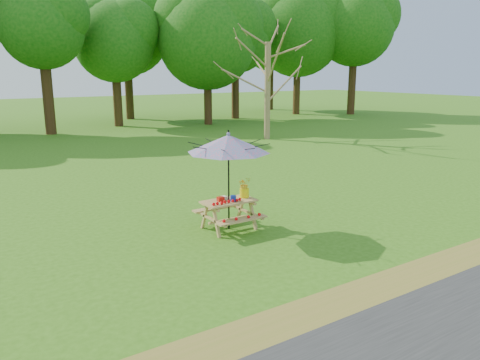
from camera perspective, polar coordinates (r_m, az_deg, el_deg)
ground at (r=9.70m, az=2.79°, el=-7.98°), size 120.00×120.00×0.00m
drygrass_strip at (r=7.81m, az=15.29°, el=-13.90°), size 120.00×1.20×0.01m
picnic_table at (r=10.57m, az=-1.36°, el=-4.29°), size 1.20×1.32×0.67m
patio_umbrella at (r=10.20m, az=-1.41°, el=4.43°), size 1.97×1.97×2.25m
produce_bins at (r=10.43m, az=-1.62°, el=-2.26°), size 0.37×0.39×0.13m
tomatoes_row at (r=10.24m, az=-1.56°, el=-2.66°), size 0.77×0.13×0.07m
flower_bucket at (r=10.65m, az=0.54°, el=-0.82°), size 0.30×0.26×0.47m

